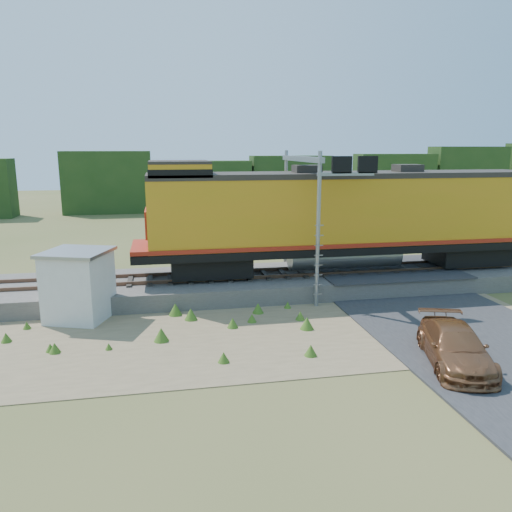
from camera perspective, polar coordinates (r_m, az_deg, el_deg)
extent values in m
plane|color=#475123|center=(18.44, 2.12, -9.26)|extent=(140.00, 140.00, 0.00)
cube|color=slate|center=(23.90, -1.09, -3.18)|extent=(70.00, 5.00, 0.80)
cube|color=brown|center=(23.09, -0.80, -2.50)|extent=(70.00, 0.10, 0.16)
cube|color=brown|center=(24.47, -1.38, -1.65)|extent=(70.00, 0.10, 0.16)
cube|color=#8C7754|center=(18.58, -4.33, -9.06)|extent=(26.00, 8.00, 0.03)
cube|color=#38383A|center=(25.87, 14.37, -1.39)|extent=(7.00, 5.20, 0.06)
cube|color=#38383A|center=(40.77, 4.81, 2.72)|extent=(7.00, 24.00, 0.08)
cube|color=#1D3914|center=(54.96, -6.84, 8.50)|extent=(36.00, 3.00, 6.50)
cube|color=black|center=(23.43, -5.20, -0.97)|extent=(3.66, 2.34, 0.91)
cube|color=black|center=(27.95, 22.86, 0.26)|extent=(3.66, 2.34, 0.91)
cube|color=black|center=(24.80, 10.15, 1.13)|extent=(20.33, 3.05, 0.37)
cylinder|color=gray|center=(24.90, 10.10, 0.03)|extent=(5.59, 1.22, 1.22)
cube|color=#C57C17|center=(24.53, 10.30, 5.17)|extent=(18.81, 2.95, 3.15)
cube|color=maroon|center=(24.75, 10.17, 1.83)|extent=(20.33, 3.10, 0.18)
cube|color=#28231E|center=(24.39, 10.45, 9.13)|extent=(18.81, 3.00, 0.24)
cube|color=#C57C17|center=(22.75, -8.77, 9.57)|extent=(2.64, 2.95, 0.71)
cube|color=#28231E|center=(22.74, -8.80, 10.56)|extent=(2.64, 3.00, 0.12)
cube|color=black|center=(22.75, -8.76, 9.44)|extent=(2.69, 3.00, 0.36)
cube|color=maroon|center=(22.96, -12.40, 3.71)|extent=(0.10, 2.03, 1.22)
cube|color=#28231E|center=(23.72, 5.82, 9.75)|extent=(1.22, 1.02, 0.46)
cube|color=#28231E|center=(25.63, 16.93, 9.47)|extent=(1.22, 1.02, 0.46)
cube|color=silver|center=(21.10, -19.60, -3.33)|extent=(2.76, 2.76, 2.70)
cube|color=gray|center=(20.78, -19.88, 0.41)|extent=(3.04, 3.04, 0.13)
cylinder|color=gray|center=(21.22, 7.10, 2.84)|extent=(0.17, 0.17, 6.64)
cylinder|color=gray|center=(26.54, 3.40, 4.79)|extent=(0.17, 0.17, 6.64)
cube|color=gray|center=(23.62, 5.18, 11.01)|extent=(0.24, 6.20, 0.24)
cube|color=gray|center=(21.34, 10.22, 9.21)|extent=(2.47, 0.14, 0.14)
cube|color=black|center=(21.26, 9.78, 10.24)|extent=(0.85, 0.14, 0.71)
cube|color=black|center=(21.69, 12.64, 10.16)|extent=(0.85, 0.14, 0.71)
imported|color=brown|center=(17.20, 21.80, -9.59)|extent=(2.88, 4.57, 1.24)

